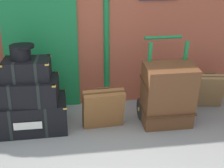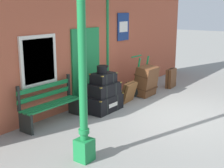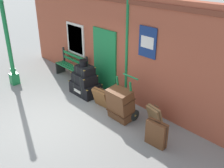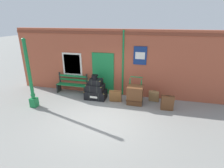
# 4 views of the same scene
# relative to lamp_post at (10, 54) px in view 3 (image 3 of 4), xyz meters

# --- Properties ---
(ground_plane) EXTENTS (60.00, 60.00, 0.00)m
(ground_plane) POSITION_rel_lamp_post_xyz_m (3.12, -0.29, -1.12)
(ground_plane) COLOR gray
(brick_facade) EXTENTS (10.40, 0.35, 3.20)m
(brick_facade) POSITION_rel_lamp_post_xyz_m (3.09, 2.30, 0.48)
(brick_facade) COLOR #AD5138
(brick_facade) RESTS_ON ground
(lamp_post) EXTENTS (0.28, 0.28, 2.95)m
(lamp_post) POSITION_rel_lamp_post_xyz_m (0.00, 0.00, 0.00)
(lamp_post) COLOR #197A3D
(lamp_post) RESTS_ON ground
(platform_bench) EXTENTS (1.60, 0.43, 1.01)m
(platform_bench) POSITION_rel_lamp_post_xyz_m (0.94, 1.87, -0.67)
(platform_bench) COLOR #197A3D
(platform_bench) RESTS_ON ground
(steamer_trunk_base) EXTENTS (1.02, 0.67, 0.43)m
(steamer_trunk_base) POSITION_rel_lamp_post_xyz_m (2.36, 1.43, -0.91)
(steamer_trunk_base) COLOR black
(steamer_trunk_base) RESTS_ON ground
(steamer_trunk_middle) EXTENTS (0.84, 0.60, 0.33)m
(steamer_trunk_middle) POSITION_rel_lamp_post_xyz_m (2.36, 1.40, -0.54)
(steamer_trunk_middle) COLOR black
(steamer_trunk_middle) RESTS_ON steamer_trunk_base
(steamer_trunk_top) EXTENTS (0.63, 0.47, 0.27)m
(steamer_trunk_top) POSITION_rel_lamp_post_xyz_m (2.38, 1.42, -0.25)
(steamer_trunk_top) COLOR black
(steamer_trunk_top) RESTS_ON steamer_trunk_middle
(round_hatbox) EXTENTS (0.31, 0.28, 0.19)m
(round_hatbox) POSITION_rel_lamp_post_xyz_m (2.33, 1.42, -0.01)
(round_hatbox) COLOR black
(round_hatbox) RESTS_ON steamer_trunk_top
(porters_trolley) EXTENTS (0.71, 0.56, 1.21)m
(porters_trolley) POSITION_rel_lamp_post_xyz_m (4.25, 1.40, -0.84)
(porters_trolley) COLOR black
(porters_trolley) RESTS_ON ground
(large_brown_trunk) EXTENTS (0.70, 0.55, 0.93)m
(large_brown_trunk) POSITION_rel_lamp_post_xyz_m (4.25, 1.23, -0.65)
(large_brown_trunk) COLOR brown
(large_brown_trunk) RESTS_ON ground
(suitcase_umber) EXTENTS (0.49, 0.37, 0.58)m
(suitcase_umber) POSITION_rel_lamp_post_xyz_m (5.08, 1.70, -0.83)
(suitcase_umber) COLOR olive
(suitcase_umber) RESTS_ON ground
(suitcase_cream) EXTENTS (0.53, 0.24, 0.67)m
(suitcase_cream) POSITION_rel_lamp_post_xyz_m (5.64, 1.07, -0.80)
(suitcase_cream) COLOR brown
(suitcase_cream) RESTS_ON ground
(suitcase_beige) EXTENTS (0.58, 0.35, 0.60)m
(suitcase_beige) POSITION_rel_lamp_post_xyz_m (3.36, 1.28, -0.82)
(suitcase_beige) COLOR brown
(suitcase_beige) RESTS_ON ground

